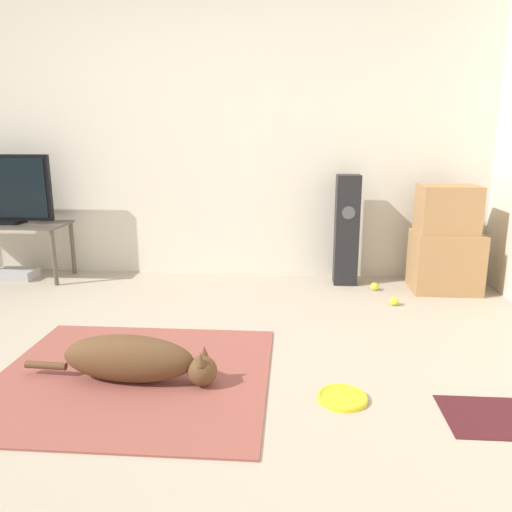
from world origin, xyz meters
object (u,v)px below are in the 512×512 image
Objects in this scene: frisbee at (342,397)px; cardboard_box_lower at (445,262)px; tennis_ball_by_boxes at (394,301)px; dog at (135,359)px; tv_stand at (6,230)px; floor_speaker at (347,230)px; cardboard_box_upper at (448,209)px; game_console at (15,274)px; tennis_ball_near_speaker at (374,286)px; tv at (1,190)px.

frisbee is 2.08m from cardboard_box_lower.
cardboard_box_lower is at bearing 41.44° from tennis_ball_by_boxes.
cardboard_box_lower reaches higher than frisbee.
tv_stand is (-1.69, 1.80, 0.30)m from dog.
frisbee is 2.02m from floor_speaker.
game_console is (-3.65, 0.07, -0.62)m from cardboard_box_upper.
cardboard_box_upper is 0.88m from tennis_ball_by_boxes.
frisbee is 0.69× the size of game_console.
dog is 2.69m from cardboard_box_upper.
dog is 2.22m from tennis_ball_near_speaker.
dog is 1.96× the size of cardboard_box_lower.
tv is at bearing 171.27° from tennis_ball_by_boxes.
frisbee is 0.23× the size of tv_stand.
tv_stand is (-2.93, -0.07, -0.03)m from floor_speaker.
floor_speaker is 1.05× the size of tv.
dog is at bearing -139.82° from tennis_ball_by_boxes.
frisbee is at bearing -5.18° from dog.
cardboard_box_lower is at bearing 5.33° from tennis_ball_near_speaker.
cardboard_box_upper is 0.42× the size of tv_stand.
tennis_ball_by_boxes is (1.55, 1.31, -0.10)m from dog.
cardboard_box_lower is 7.87× the size of tennis_ball_by_boxes.
floor_speaker reaches higher than tennis_ball_near_speaker.
dog is 15.43× the size of tennis_ball_near_speaker.
frisbee is 0.46× the size of cardboard_box_lower.
frisbee is 3.35m from tv_stand.
floor_speaker is 13.91× the size of tennis_ball_by_boxes.
floor_speaker reaches higher than cardboard_box_lower.
dog is 2.03m from tennis_ball_by_boxes.
frisbee is at bearing -118.37° from cardboard_box_lower.
cardboard_box_lower is at bearing -1.09° from game_console.
tennis_ball_by_boxes is 0.19× the size of game_console.
tennis_ball_near_speaker is at bearing -174.67° from cardboard_box_lower.
frisbee is (1.04, -0.09, -0.12)m from dog.
game_console is (-3.19, 0.48, 0.01)m from tennis_ball_by_boxes.
tv_stand is 0.35m from tv.
tv_stand is 3.18m from tennis_ball_near_speaker.
game_console is (-3.66, 0.07, -0.20)m from cardboard_box_lower.
dog is 4.24× the size of frisbee.
frisbee is 1.49m from tennis_ball_by_boxes.
frisbee is 0.26× the size of floor_speaker.
dog reaches higher than tennis_ball_near_speaker.
tennis_ball_near_speaker is at bearing -2.45° from tv.
tv reaches higher than tennis_ball_by_boxes.
tv_stand is 0.39m from game_console.
floor_speaker reaches higher than frisbee.
cardboard_box_lower is at bearing -10.69° from floor_speaker.
dog is at bearing -123.49° from floor_speaker.
tennis_ball_near_speaker is at bearing 76.52° from frisbee.
dog is 15.43× the size of tennis_ball_by_boxes.
dog is at bearing -46.83° from tv.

